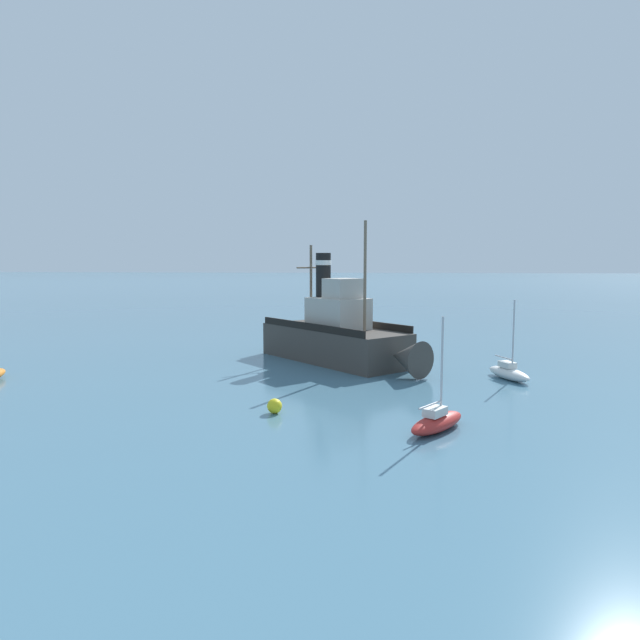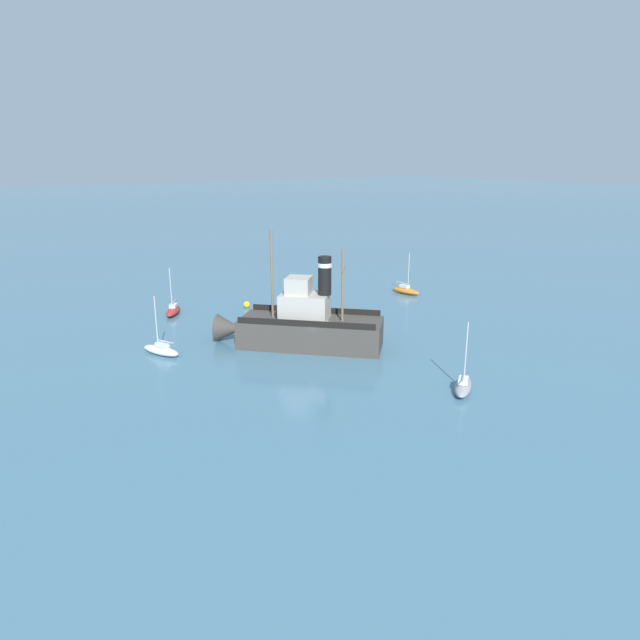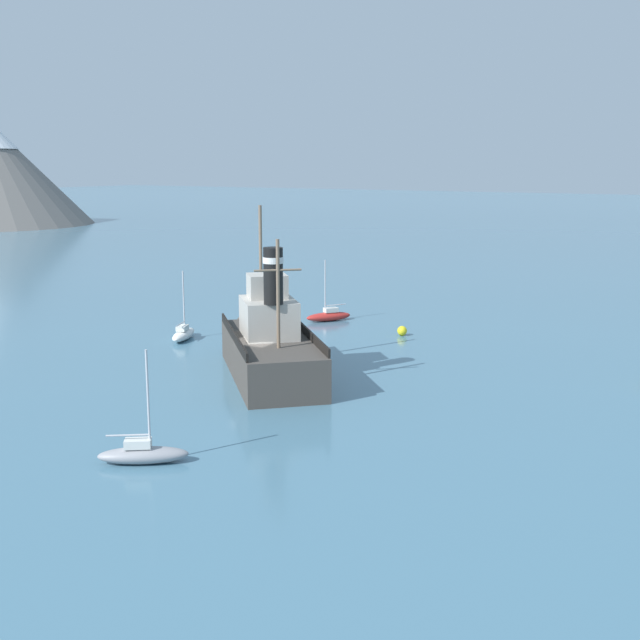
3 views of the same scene
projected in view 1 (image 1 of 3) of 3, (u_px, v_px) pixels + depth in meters
ground_plane at (338, 358)px, 42.40m from camera, size 600.00×600.00×0.00m
old_tugboat at (339, 337)px, 40.68m from camera, size 12.69×12.44×9.90m
sailboat_red at (437, 421)px, 24.30m from camera, size 3.75×3.07×4.90m
sailboat_white at (509, 372)px, 34.89m from camera, size 3.93×2.48×4.90m
sailboat_grey at (313, 331)px, 55.56m from camera, size 3.14×3.71×4.90m
mooring_buoy at (275, 406)px, 27.09m from camera, size 0.72×0.72×0.72m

